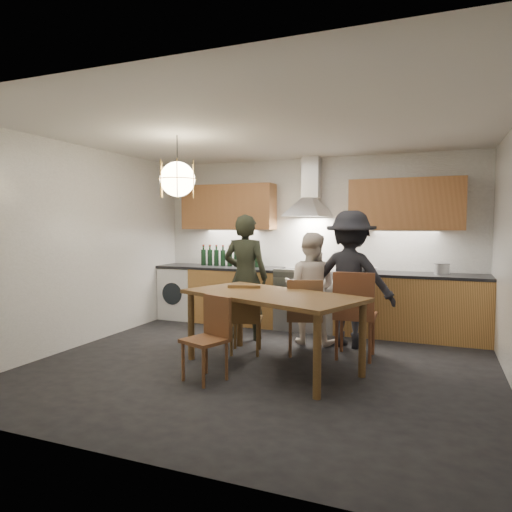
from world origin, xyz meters
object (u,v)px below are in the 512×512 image
at_px(chair_front, 210,332).
at_px(stock_pot, 442,269).
at_px(dining_table, 272,302).
at_px(chair_back_left, 245,314).
at_px(person_left, 246,277).
at_px(person_right, 350,279).
at_px(person_mid, 310,288).
at_px(wine_bottles, 230,256).
at_px(mixing_bowl, 367,270).

distance_m(chair_front, stock_pot, 3.44).
bearing_deg(dining_table, chair_back_left, 163.47).
bearing_deg(person_left, person_right, -177.53).
relative_size(chair_front, person_mid, 0.58).
distance_m(chair_back_left, chair_front, 0.93).
relative_size(person_mid, stock_pot, 7.35).
distance_m(dining_table, chair_back_left, 0.64).
bearing_deg(chair_front, wine_bottles, 131.35).
distance_m(dining_table, person_left, 1.33).
distance_m(dining_table, wine_bottles, 2.54).
relative_size(mixing_bowl, wine_bottles, 0.28).
xyz_separation_m(person_mid, stock_pot, (1.62, 0.86, 0.23)).
bearing_deg(person_left, chair_back_left, 109.31).
xyz_separation_m(chair_back_left, wine_bottles, (-0.99, 1.69, 0.57)).
height_order(person_mid, person_right, person_right).
xyz_separation_m(dining_table, wine_bottles, (-1.46, 2.05, 0.34)).
relative_size(person_left, wine_bottles, 1.65).
bearing_deg(stock_pot, person_right, -143.32).
distance_m(person_left, stock_pot, 2.68).
bearing_deg(person_mid, person_left, 5.85).
bearing_deg(mixing_bowl, person_left, -150.24).
distance_m(person_mid, stock_pot, 1.85).
xyz_separation_m(chair_front, person_mid, (0.58, 1.75, 0.25)).
relative_size(chair_back_left, person_mid, 0.59).
bearing_deg(chair_back_left, mixing_bowl, -143.79).
xyz_separation_m(mixing_bowl, stock_pot, (0.99, 0.09, 0.03)).
distance_m(chair_front, person_mid, 1.86).
xyz_separation_m(person_left, person_mid, (0.89, 0.10, -0.12)).
distance_m(person_left, person_right, 1.41).
distance_m(person_right, mixing_bowl, 0.74).
height_order(dining_table, stock_pot, stock_pot).
xyz_separation_m(chair_back_left, person_right, (1.11, 0.86, 0.38)).
height_order(person_right, mixing_bowl, person_right).
bearing_deg(person_right, wine_bottles, -16.51).
xyz_separation_m(chair_back_left, chair_front, (0.01, -0.93, -0.01)).
bearing_deg(chair_front, person_right, 78.81).
relative_size(stock_pot, wine_bottles, 0.19).
xyz_separation_m(chair_front, person_right, (1.10, 1.79, 0.39)).
height_order(person_mid, mixing_bowl, person_mid).
bearing_deg(wine_bottles, person_right, -21.58).
xyz_separation_m(chair_back_left, person_mid, (0.59, 0.82, 0.24)).
distance_m(mixing_bowl, stock_pot, 0.99).
distance_m(chair_back_left, person_mid, 1.04).
distance_m(person_left, mixing_bowl, 1.75).
xyz_separation_m(dining_table, person_right, (0.64, 1.22, 0.15)).
bearing_deg(person_mid, wine_bottles, -29.43).
xyz_separation_m(dining_table, mixing_bowl, (0.75, 1.95, 0.20)).
xyz_separation_m(person_mid, person_right, (0.52, 0.04, 0.14)).
relative_size(chair_back_left, wine_bottles, 0.83).
bearing_deg(person_left, stock_pot, -162.31).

